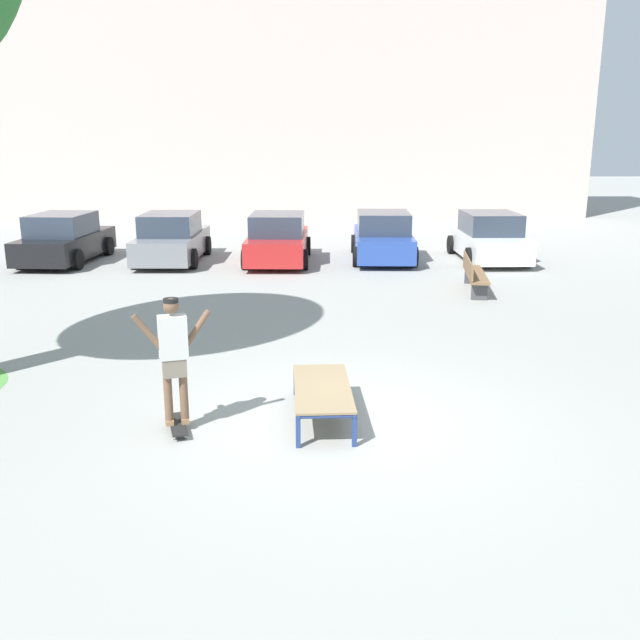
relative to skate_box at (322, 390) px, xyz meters
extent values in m
plane|color=#999993|center=(0.25, -0.05, -0.41)|extent=(120.00, 120.00, 0.00)
cube|color=beige|center=(-0.87, 26.15, 6.46)|extent=(28.01, 4.00, 13.74)
cube|color=navy|center=(-0.38, 0.91, -0.22)|extent=(0.06, 0.06, 0.38)
cube|color=navy|center=(0.32, 0.93, -0.22)|extent=(0.06, 0.06, 0.38)
cube|color=navy|center=(-0.32, -0.93, -0.22)|extent=(0.06, 0.06, 0.38)
cube|color=navy|center=(0.38, -0.91, -0.22)|extent=(0.06, 0.06, 0.38)
cylinder|color=navy|center=(-0.35, -0.01, -0.01)|extent=(0.11, 1.90, 0.05)
cylinder|color=navy|center=(0.35, 0.01, -0.01)|extent=(0.11, 1.90, 0.05)
cylinder|color=navy|center=(-0.03, 0.92, -0.01)|extent=(0.76, 0.07, 0.05)
cylinder|color=navy|center=(0.03, -0.92, -0.01)|extent=(0.76, 0.07, 0.05)
cube|color=#847051|center=(0.00, 0.00, 0.03)|extent=(0.82, 1.92, 0.03)
cube|color=black|center=(-1.91, -0.37, -0.33)|extent=(0.40, 0.82, 0.02)
cylinder|color=silver|center=(-2.06, -0.12, -0.39)|extent=(0.04, 0.06, 0.06)
cylinder|color=silver|center=(-1.92, -0.08, -0.39)|extent=(0.04, 0.06, 0.06)
cylinder|color=silver|center=(-1.91, -0.66, -0.39)|extent=(0.04, 0.06, 0.06)
cylinder|color=silver|center=(-1.77, -0.62, -0.39)|extent=(0.04, 0.06, 0.06)
cylinder|color=brown|center=(-2.01, -0.39, 0.09)|extent=(0.11, 0.11, 0.82)
cube|color=#99704C|center=(-2.02, -0.35, -0.29)|extent=(0.16, 0.26, 0.07)
cylinder|color=brown|center=(-1.82, -0.34, 0.09)|extent=(0.11, 0.11, 0.82)
cube|color=#99704C|center=(-1.83, -0.29, -0.29)|extent=(0.16, 0.26, 0.07)
cube|color=#756B5B|center=(-1.91, -0.37, 0.46)|extent=(0.34, 0.27, 0.24)
cube|color=silver|center=(-1.91, -0.37, 0.86)|extent=(0.41, 0.31, 0.56)
cylinder|color=brown|center=(-2.20, -0.45, 0.94)|extent=(0.41, 0.18, 0.52)
cylinder|color=brown|center=(-1.62, -0.29, 0.94)|extent=(0.41, 0.18, 0.52)
sphere|color=brown|center=(-1.91, -0.37, 1.27)|extent=(0.20, 0.20, 0.20)
cylinder|color=black|center=(-1.91, -0.37, 1.34)|extent=(0.19, 0.19, 0.05)
cube|color=black|center=(-7.60, 12.57, 0.10)|extent=(2.02, 4.32, 0.70)
cube|color=#2D3847|center=(-7.61, 12.42, 0.77)|extent=(1.72, 2.21, 0.64)
cylinder|color=black|center=(-8.35, 13.94, -0.11)|extent=(0.27, 0.62, 0.60)
cylinder|color=black|center=(-6.65, 13.81, -0.11)|extent=(0.27, 0.62, 0.60)
cylinder|color=black|center=(-8.55, 11.34, -0.11)|extent=(0.27, 0.62, 0.60)
cylinder|color=black|center=(-6.85, 11.21, -0.11)|extent=(0.27, 0.62, 0.60)
cube|color=slate|center=(-4.33, 12.59, 0.10)|extent=(1.79, 4.24, 0.70)
cube|color=#2D3847|center=(-4.33, 12.44, 0.77)|extent=(1.60, 2.13, 0.64)
cylinder|color=black|center=(-5.15, 13.91, -0.11)|extent=(0.23, 0.60, 0.60)
cylinder|color=black|center=(-3.45, 13.87, -0.11)|extent=(0.23, 0.60, 0.60)
cylinder|color=black|center=(-5.21, 11.30, -0.11)|extent=(0.23, 0.60, 0.60)
cylinder|color=black|center=(-3.51, 11.27, -0.11)|extent=(0.23, 0.60, 0.60)
cube|color=red|center=(-1.06, 12.41, 0.10)|extent=(1.85, 4.26, 0.70)
cube|color=#2D3847|center=(-1.07, 12.26, 0.77)|extent=(1.63, 2.15, 0.64)
cylinder|color=black|center=(-1.87, 13.74, -0.11)|extent=(0.24, 0.61, 0.60)
cylinder|color=black|center=(-0.17, 13.68, -0.11)|extent=(0.24, 0.61, 0.60)
cylinder|color=black|center=(-1.96, 11.14, -0.11)|extent=(0.24, 0.61, 0.60)
cylinder|color=black|center=(-0.26, 11.08, -0.11)|extent=(0.24, 0.61, 0.60)
cube|color=#28479E|center=(2.21, 12.80, 0.10)|extent=(1.90, 4.28, 0.70)
cube|color=#2D3847|center=(2.20, 12.65, 0.77)|extent=(1.66, 2.17, 0.64)
cylinder|color=black|center=(1.42, 14.15, -0.11)|extent=(0.25, 0.61, 0.60)
cylinder|color=black|center=(3.12, 14.06, -0.11)|extent=(0.25, 0.61, 0.60)
cylinder|color=black|center=(1.30, 11.54, -0.11)|extent=(0.25, 0.61, 0.60)
cylinder|color=black|center=(2.99, 11.46, -0.11)|extent=(0.25, 0.61, 0.60)
cube|color=silver|center=(5.47, 12.61, 0.10)|extent=(1.71, 4.21, 0.70)
cube|color=#2D3847|center=(5.47, 12.46, 0.77)|extent=(1.57, 2.11, 0.64)
cylinder|color=black|center=(4.62, 13.91, -0.11)|extent=(0.22, 0.60, 0.60)
cylinder|color=black|center=(6.32, 13.92, -0.11)|extent=(0.22, 0.60, 0.60)
cylinder|color=black|center=(4.63, 11.31, -0.11)|extent=(0.22, 0.60, 0.60)
cylinder|color=black|center=(6.33, 11.31, -0.11)|extent=(0.22, 0.60, 0.60)
cube|color=brown|center=(4.02, 8.05, 0.02)|extent=(0.77, 2.44, 0.06)
cube|color=brown|center=(3.82, 8.08, 0.24)|extent=(0.37, 2.38, 0.36)
cube|color=#424247|center=(4.15, 9.00, -0.21)|extent=(0.38, 0.13, 0.40)
cube|color=#424247|center=(3.89, 7.10, -0.21)|extent=(0.38, 0.13, 0.40)
camera|label=1|loc=(-0.22, -8.93, 3.33)|focal=39.21mm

